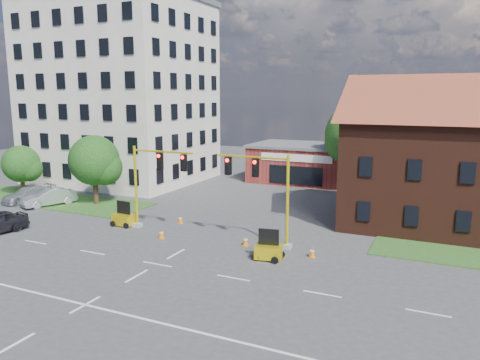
{
  "coord_description": "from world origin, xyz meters",
  "views": [
    {
      "loc": [
        15.58,
        -21.9,
        9.94
      ],
      "look_at": [
        0.77,
        10.0,
        3.5
      ],
      "focal_mm": 35.0,
      "sensor_mm": 36.0,
      "label": 1
    }
  ],
  "objects_px": {
    "signal_mast_west": "(154,178)",
    "trailer_east": "(269,250)",
    "pickup_white": "(375,219)",
    "trailer_west": "(124,218)",
    "signal_mast_east": "(264,188)"
  },
  "relations": [
    {
      "from": "signal_mast_west",
      "to": "signal_mast_east",
      "type": "height_order",
      "value": "same"
    },
    {
      "from": "signal_mast_west",
      "to": "signal_mast_east",
      "type": "bearing_deg",
      "value": 0.0
    },
    {
      "from": "trailer_west",
      "to": "pickup_white",
      "type": "xyz_separation_m",
      "value": [
        17.61,
        7.39,
        0.11
      ]
    },
    {
      "from": "pickup_white",
      "to": "trailer_east",
      "type": "bearing_deg",
      "value": 130.03
    },
    {
      "from": "trailer_east",
      "to": "signal_mast_west",
      "type": "bearing_deg",
      "value": 155.23
    },
    {
      "from": "trailer_east",
      "to": "pickup_white",
      "type": "relative_size",
      "value": 0.37
    },
    {
      "from": "signal_mast_east",
      "to": "trailer_west",
      "type": "xyz_separation_m",
      "value": [
        -11.48,
        -0.14,
        -3.34
      ]
    },
    {
      "from": "signal_mast_west",
      "to": "trailer_east",
      "type": "height_order",
      "value": "signal_mast_west"
    },
    {
      "from": "signal_mast_west",
      "to": "pickup_white",
      "type": "relative_size",
      "value": 1.25
    },
    {
      "from": "signal_mast_west",
      "to": "pickup_white",
      "type": "distance_m",
      "value": 16.82
    },
    {
      "from": "trailer_west",
      "to": "signal_mast_west",
      "type": "bearing_deg",
      "value": 7.23
    },
    {
      "from": "trailer_west",
      "to": "pickup_white",
      "type": "relative_size",
      "value": 0.37
    },
    {
      "from": "signal_mast_east",
      "to": "pickup_white",
      "type": "relative_size",
      "value": 1.25
    },
    {
      "from": "signal_mast_west",
      "to": "trailer_east",
      "type": "relative_size",
      "value": 3.37
    },
    {
      "from": "trailer_east",
      "to": "signal_mast_east",
      "type": "bearing_deg",
      "value": 107.45
    }
  ]
}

